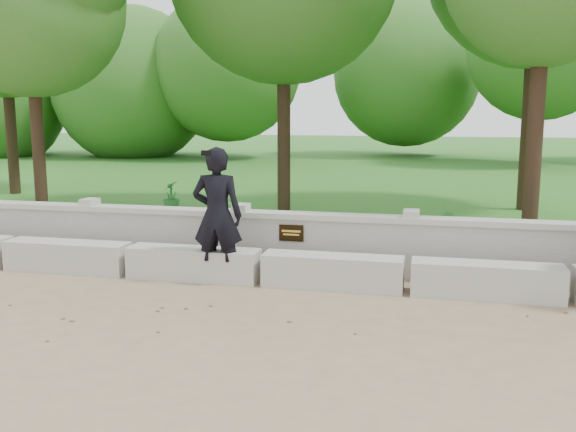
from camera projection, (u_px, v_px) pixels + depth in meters
name	position (u px, v px, depth m)	size (l,w,h in m)	color
ground	(216.00, 328.00, 7.11)	(80.00, 80.00, 0.00)	#9A7E5E
lawn	(362.00, 181.00, 20.54)	(40.00, 22.00, 0.25)	#2C5E1C
concrete_bench	(261.00, 268.00, 8.90)	(11.90, 0.45, 0.45)	beige
parapet_wall	(274.00, 241.00, 9.53)	(12.50, 0.35, 0.90)	#BAB7AF
man_main	(217.00, 216.00, 8.81)	(0.73, 0.65, 1.90)	black
shrub_a	(225.00, 213.00, 11.66)	(0.29, 0.20, 0.55)	#267029
shrub_b	(444.00, 233.00, 9.63)	(0.34, 0.27, 0.62)	#267029
shrub_d	(171.00, 196.00, 13.59)	(0.36, 0.32, 0.64)	#267029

